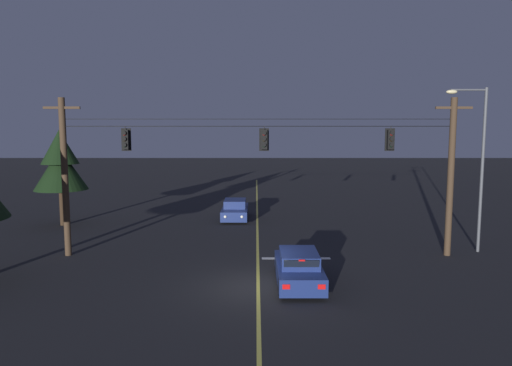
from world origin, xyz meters
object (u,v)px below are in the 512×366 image
traffic_light_leftmost (123,140)px  traffic_light_centre (389,140)px  traffic_light_left_inner (262,140)px  car_waiting_near_lane (297,268)px  car_oncoming_lead (233,210)px  tree_verge_near (58,163)px  street_lamp_corner (475,155)px

traffic_light_leftmost → traffic_light_centre: 13.11m
traffic_light_leftmost → traffic_light_left_inner: size_ratio=1.00×
car_waiting_near_lane → car_oncoming_lead: same height
traffic_light_centre → tree_verge_near: size_ratio=0.19×
car_oncoming_lead → street_lamp_corner: bearing=-35.1°
street_lamp_corner → traffic_light_leftmost: bearing=-177.7°
street_lamp_corner → traffic_light_centre: bearing=-171.2°
car_oncoming_lead → tree_verge_near: bearing=-169.2°
traffic_light_leftmost → traffic_light_centre: same height
car_oncoming_lead → tree_verge_near: 12.16m
car_oncoming_lead → tree_verge_near: size_ratio=0.70×
traffic_light_left_inner → tree_verge_near: bearing=150.6°
traffic_light_left_inner → traffic_light_leftmost: bearing=180.0°
traffic_light_leftmost → tree_verge_near: 10.08m
traffic_light_leftmost → tree_verge_near: traffic_light_leftmost is taller
street_lamp_corner → traffic_light_left_inner: bearing=-176.2°
traffic_light_centre → car_waiting_near_lane: bearing=-138.3°
car_waiting_near_lane → tree_verge_near: 19.23m
traffic_light_left_inner → traffic_light_centre: (6.25, 0.00, 0.00)m
traffic_light_left_inner → street_lamp_corner: street_lamp_corner is taller
car_waiting_near_lane → tree_verge_near: (-14.69, 11.89, 3.52)m
street_lamp_corner → car_waiting_near_lane: bearing=-152.0°
traffic_light_left_inner → street_lamp_corner: size_ratio=0.14×
traffic_light_left_inner → car_oncoming_lead: 11.18m
traffic_light_leftmost → car_oncoming_lead: size_ratio=0.28×
traffic_light_left_inner → traffic_light_centre: bearing=0.0°
traffic_light_leftmost → street_lamp_corner: bearing=2.3°
traffic_light_centre → car_waiting_near_lane: 8.37m
traffic_light_left_inner → car_oncoming_lead: bearing=101.1°
car_waiting_near_lane → street_lamp_corner: bearing=28.0°
tree_verge_near → street_lamp_corner: bearing=-15.7°
traffic_light_leftmost → car_waiting_near_lane: size_ratio=0.28×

